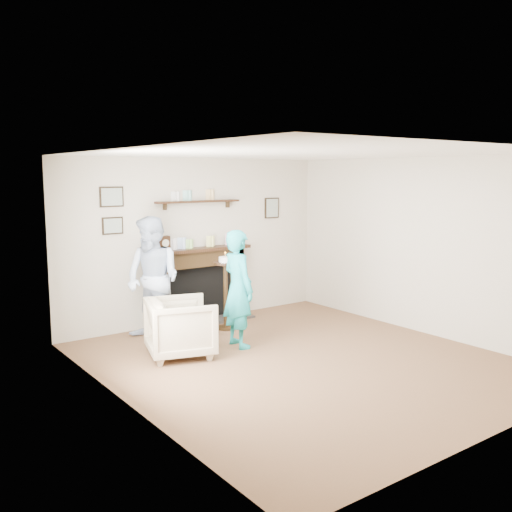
% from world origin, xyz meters
% --- Properties ---
extents(ground, '(5.00, 5.00, 0.00)m').
position_xyz_m(ground, '(0.00, 0.00, 0.00)').
color(ground, brown).
rests_on(ground, ground).
extents(room_shell, '(4.54, 5.02, 2.52)m').
position_xyz_m(room_shell, '(-0.00, 0.69, 1.62)').
color(room_shell, beige).
rests_on(room_shell, ground).
extents(armchair, '(0.99, 0.98, 0.73)m').
position_xyz_m(armchair, '(-1.09, 1.06, 0.00)').
color(armchair, '#C0A88F').
rests_on(armchair, ground).
extents(man, '(0.91, 1.01, 1.70)m').
position_xyz_m(man, '(-1.05, 1.88, 0.00)').
color(man, '#A5B9CE').
rests_on(man, ground).
extents(woman, '(0.41, 0.59, 1.55)m').
position_xyz_m(woman, '(-0.27, 0.97, 0.00)').
color(woman, teal).
rests_on(woman, ground).
extents(pedestal_table, '(0.36, 0.36, 1.14)m').
position_xyz_m(pedestal_table, '(0.07, 1.80, 0.70)').
color(pedestal_table, black).
rests_on(pedestal_table, ground).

